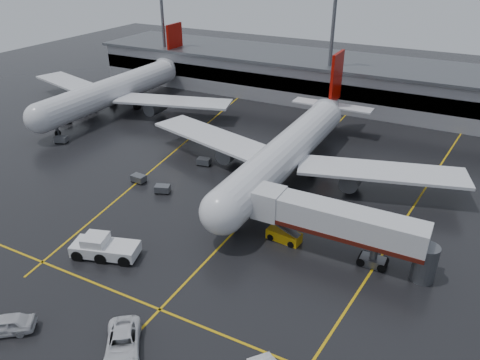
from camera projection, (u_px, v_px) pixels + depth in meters
The scene contains 20 objects.
ground at pixel (261, 204), 60.63m from camera, with size 220.00×220.00×0.00m, color black.
apron_line_centre at pixel (261, 204), 60.62m from camera, with size 0.25×90.00×0.02m, color gold.
apron_line_stop at pixel (160, 310), 43.33m from camera, with size 60.00×0.25×0.02m, color gold.
apron_line_left at pixel (177, 149), 76.73m from camera, with size 0.25×70.00×0.02m, color gold.
apron_line_right at pixel (416, 202), 61.07m from camera, with size 0.25×70.00×0.02m, color gold.
terminal at pixel (360, 83), 96.31m from camera, with size 122.00×19.00×8.60m.
light_mast_left at pixel (163, 20), 105.51m from camera, with size 3.00×1.20×25.45m.
light_mast_mid at pixel (332, 35), 89.03m from camera, with size 3.00×1.20×25.45m.
main_airliner at pixel (290, 148), 66.31m from camera, with size 48.80×45.60×14.10m.
second_airliner at pixel (119, 88), 93.05m from camera, with size 48.80×45.60×14.10m.
jet_bridge at pixel (338, 224), 49.21m from camera, with size 19.90×3.40×6.05m.
pushback_tractor at pixel (104, 248), 50.29m from camera, with size 7.71×4.94×2.56m.
belt_loader at pixel (284, 236), 53.10m from camera, with size 4.11×2.21×2.51m.
service_van_a at pixel (123, 344), 38.61m from camera, with size 2.78×6.03×1.67m, color silver.
service_van_d at pixel (5, 325), 40.49m from camera, with size 2.02×5.03×1.71m, color silver.
baggage_cart_a at pixel (162, 189), 63.09m from camera, with size 2.33×1.91×1.12m.
baggage_cart_b at pixel (139, 178), 65.84m from camera, with size 2.08×1.43×1.12m.
baggage_cart_c at pixel (204, 161), 70.86m from camera, with size 2.20×1.64×1.12m.
baggage_cart_d at pixel (65, 120), 87.27m from camera, with size 2.12×1.49×1.12m.
baggage_cart_e at pixel (61, 139), 78.64m from camera, with size 2.32×1.90×1.12m.
Camera 1 is at (21.92, -47.62, 30.75)m, focal length 34.69 mm.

